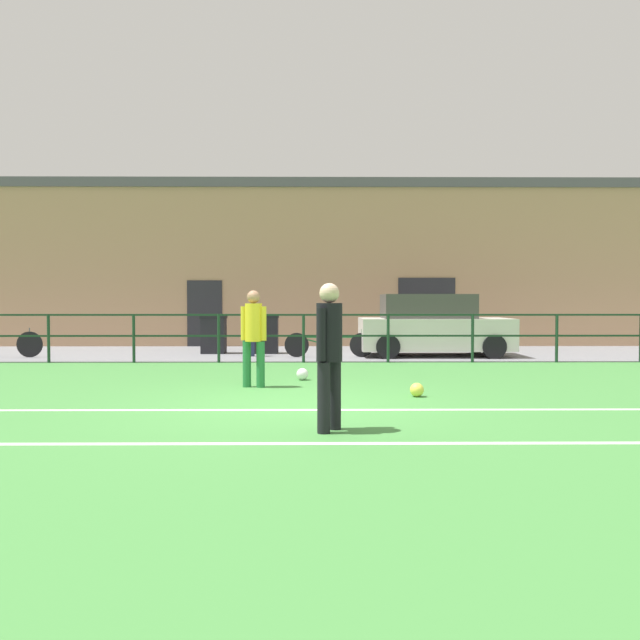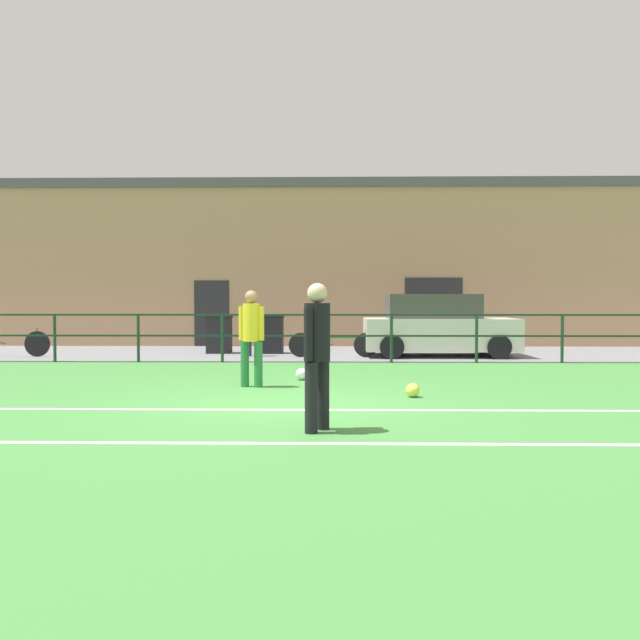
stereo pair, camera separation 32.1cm
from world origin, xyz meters
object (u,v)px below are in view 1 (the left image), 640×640
(player_striker, at_px, (254,332))
(trash_bin_1, at_px, (214,334))
(parked_car_red, at_px, (432,327))
(bicycle_parked_0, at_px, (329,344))
(trash_bin_0, at_px, (267,334))
(soccer_ball_match, at_px, (302,374))
(spectator_child, at_px, (249,328))
(soccer_ball_spare, at_px, (417,390))
(player_goalkeeper, at_px, (329,347))

(player_striker, distance_m, trash_bin_1, 6.79)
(parked_car_red, height_order, bicycle_parked_0, parked_car_red)
(trash_bin_0, bearing_deg, trash_bin_1, 179.48)
(parked_car_red, relative_size, bicycle_parked_0, 1.70)
(soccer_ball_match, relative_size, spectator_child, 0.17)
(soccer_ball_spare, bearing_deg, player_striker, 157.37)
(soccer_ball_match, xyz_separation_m, soccer_ball_spare, (1.78, -2.01, -0.00))
(spectator_child, bearing_deg, trash_bin_1, -45.03)
(soccer_ball_spare, relative_size, bicycle_parked_0, 0.09)
(player_striker, xyz_separation_m, soccer_ball_match, (0.80, 0.93, -0.82))
(player_striker, height_order, trash_bin_0, player_striker)
(soccer_ball_spare, relative_size, parked_car_red, 0.05)
(soccer_ball_match, distance_m, soccer_ball_spare, 2.69)
(player_goalkeeper, relative_size, trash_bin_1, 1.61)
(player_striker, distance_m, trash_bin_0, 6.55)
(parked_car_red, bearing_deg, spectator_child, -178.43)
(spectator_child, xyz_separation_m, parked_car_red, (4.80, 0.13, 0.02))
(player_striker, distance_m, spectator_child, 5.67)
(player_striker, distance_m, soccer_ball_spare, 2.92)
(soccer_ball_match, height_order, parked_car_red, parked_car_red)
(player_goalkeeper, distance_m, spectator_child, 9.39)
(spectator_child, bearing_deg, soccer_ball_spare, 112.12)
(soccer_ball_match, bearing_deg, bicycle_parked_0, 82.43)
(soccer_ball_spare, height_order, bicycle_parked_0, bicycle_parked_0)
(soccer_ball_match, relative_size, trash_bin_0, 0.21)
(soccer_ball_match, height_order, trash_bin_0, trash_bin_0)
(player_striker, bearing_deg, trash_bin_1, -62.60)
(player_goalkeeper, xyz_separation_m, soccer_ball_match, (-0.39, 4.50, -0.83))
(soccer_ball_spare, bearing_deg, player_goalkeeper, -119.24)
(soccer_ball_spare, relative_size, spectator_child, 0.16)
(soccer_ball_match, bearing_deg, spectator_child, 107.55)
(player_striker, xyz_separation_m, bicycle_parked_0, (1.40, 5.39, -0.58))
(player_striker, height_order, soccer_ball_spare, player_striker)
(parked_car_red, bearing_deg, soccer_ball_spare, -102.60)
(spectator_child, relative_size, bicycle_parked_0, 0.57)
(parked_car_red, bearing_deg, soccer_ball_match, -124.43)
(soccer_ball_spare, bearing_deg, trash_bin_1, 119.52)
(trash_bin_0, distance_m, trash_bin_1, 1.45)
(soccer_ball_spare, xyz_separation_m, spectator_child, (-3.27, 6.71, 0.65))
(player_striker, xyz_separation_m, trash_bin_0, (-0.29, 6.54, -0.38))
(parked_car_red, bearing_deg, trash_bin_1, 172.33)
(player_goalkeeper, relative_size, trash_bin_0, 1.58)
(bicycle_parked_0, bearing_deg, trash_bin_1, 159.58)
(spectator_child, bearing_deg, parked_car_red, 177.72)
(player_goalkeeper, relative_size, player_striker, 1.01)
(soccer_ball_spare, height_order, parked_car_red, parked_car_red)
(spectator_child, relative_size, parked_car_red, 0.34)
(bicycle_parked_0, relative_size, trash_bin_1, 2.21)
(soccer_ball_match, xyz_separation_m, parked_car_red, (3.31, 4.83, 0.67))
(soccer_ball_match, xyz_separation_m, trash_bin_0, (-1.09, 5.61, 0.44))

